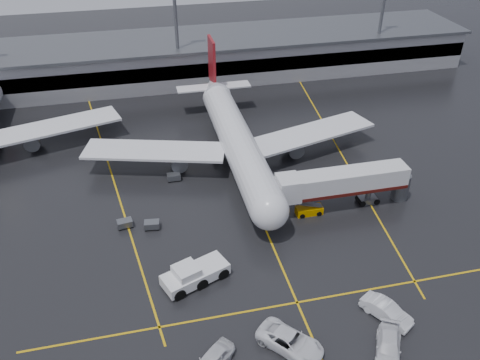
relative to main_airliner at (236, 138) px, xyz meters
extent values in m
plane|color=black|center=(0.00, -9.70, -4.21)|extent=(220.00, 220.00, 0.00)
cube|color=gold|center=(0.00, -9.70, -4.20)|extent=(0.25, 90.00, 0.02)
cube|color=gold|center=(0.00, -31.70, -4.20)|extent=(60.00, 0.25, 0.02)
cube|color=gold|center=(-20.00, 0.30, -4.20)|extent=(9.99, 69.35, 0.02)
cube|color=gold|center=(18.00, 0.30, -4.20)|extent=(7.57, 69.64, 0.02)
cube|color=gray|center=(0.00, 38.30, -0.21)|extent=(120.00, 18.00, 8.00)
cube|color=black|center=(0.00, 29.50, 0.29)|extent=(120.00, 0.40, 3.00)
cube|color=#595B60|center=(0.00, 38.30, 4.09)|extent=(122.00, 19.00, 0.60)
cylinder|color=#595B60|center=(-5.00, 32.30, 8.29)|extent=(0.70, 0.70, 25.00)
cylinder|color=#595B60|center=(40.00, 32.30, 8.29)|extent=(0.70, 0.70, 25.00)
cylinder|color=silver|center=(0.00, -1.70, -0.01)|extent=(5.20, 36.00, 5.20)
sphere|color=silver|center=(0.00, -19.70, -0.01)|extent=(5.20, 5.20, 5.20)
cone|color=silver|center=(0.00, 19.30, 0.59)|extent=(4.94, 8.00, 4.94)
cube|color=maroon|center=(0.00, 20.30, 5.49)|extent=(0.50, 5.50, 8.50)
cube|color=silver|center=(0.00, 19.30, 0.79)|extent=(14.00, 3.00, 0.25)
cube|color=silver|center=(-13.00, 0.30, -0.81)|extent=(22.80, 11.83, 0.40)
cube|color=silver|center=(13.00, 0.30, -0.81)|extent=(22.80, 11.83, 0.40)
cylinder|color=#595B60|center=(-9.50, -0.70, -2.21)|extent=(2.60, 4.50, 2.60)
cylinder|color=#595B60|center=(9.50, -0.70, -2.21)|extent=(2.60, 4.50, 2.60)
cylinder|color=#595B60|center=(0.00, -16.70, -3.21)|extent=(0.56, 0.56, 2.00)
cylinder|color=#595B60|center=(-3.20, 1.30, -3.21)|extent=(0.56, 0.56, 2.00)
cylinder|color=#595B60|center=(3.20, 1.30, -3.21)|extent=(0.56, 0.56, 2.00)
cylinder|color=black|center=(0.00, -16.70, -3.76)|extent=(0.40, 1.10, 1.10)
cylinder|color=black|center=(-3.20, 1.30, -3.66)|extent=(1.00, 1.40, 1.40)
cylinder|color=black|center=(3.20, 1.30, -3.66)|extent=(1.00, 1.40, 1.40)
cube|color=silver|center=(-29.00, 12.30, -0.81)|extent=(22.80, 11.83, 0.40)
cylinder|color=#595B60|center=(-32.50, 11.30, -2.21)|extent=(2.60, 4.50, 2.60)
cube|color=silver|center=(12.00, -15.70, 0.19)|extent=(18.00, 3.20, 3.00)
cube|color=#460F0B|center=(12.00, -15.70, -1.11)|extent=(18.00, 3.30, 0.50)
cube|color=silver|center=(3.80, -15.70, 0.19)|extent=(3.00, 3.40, 3.30)
cylinder|color=#595B60|center=(16.00, -15.70, -2.71)|extent=(0.80, 0.80, 3.00)
cube|color=#595B60|center=(16.00, -15.70, -3.76)|extent=(2.60, 1.60, 0.90)
cylinder|color=#595B60|center=(21.00, -15.70, -2.21)|extent=(2.40, 2.40, 4.00)
cylinder|color=black|center=(14.90, -15.70, -3.76)|extent=(0.90, 1.80, 0.90)
cylinder|color=black|center=(17.10, -15.70, -3.76)|extent=(0.90, 1.80, 0.90)
cube|color=white|center=(-10.63, -25.72, -3.19)|extent=(8.52, 5.84, 1.36)
cube|color=white|center=(-11.69, -26.13, -2.06)|extent=(3.52, 3.52, 1.13)
cube|color=black|center=(-11.69, -26.13, -2.06)|extent=(3.16, 3.16, 1.02)
cylinder|color=black|center=(-13.37, -26.80, -3.59)|extent=(2.61, 3.69, 1.47)
cylinder|color=black|center=(-10.63, -25.72, -3.59)|extent=(2.61, 3.69, 1.47)
cylinder|color=black|center=(-7.90, -24.64, -3.59)|extent=(2.61, 3.69, 1.47)
cube|color=#C68300|center=(6.86, -16.33, -3.64)|extent=(3.75, 1.58, 1.14)
cube|color=#595B60|center=(6.86, -16.33, -2.55)|extent=(3.61, 0.96, 1.30)
cylinder|color=black|center=(5.61, -16.34, -3.90)|extent=(0.74, 1.77, 0.73)
cylinder|color=black|center=(8.10, -16.32, -3.90)|extent=(0.74, 1.77, 0.73)
imported|color=white|center=(-2.69, -37.39, -3.23)|extent=(7.09, 7.43, 1.96)
imported|color=silver|center=(6.80, -40.13, -3.34)|extent=(5.02, 6.42, 1.74)
imported|color=silver|center=(8.73, -35.88, -3.25)|extent=(4.75, 6.02, 1.91)
imported|color=silver|center=(-10.82, -37.76, -3.29)|extent=(5.49, 5.24, 1.85)
cube|color=#595B60|center=(-14.85, -14.65, -3.56)|extent=(2.14, 1.52, 0.90)
cylinder|color=black|center=(-15.70, -15.05, -4.03)|extent=(0.40, 0.20, 0.40)
cylinder|color=black|center=(-14.11, -15.24, -4.03)|extent=(0.40, 0.20, 0.40)
cylinder|color=black|center=(-15.59, -14.06, -4.03)|extent=(0.40, 0.20, 0.40)
cylinder|color=black|center=(-14.00, -14.24, -4.03)|extent=(0.40, 0.20, 0.40)
cube|color=#595B60|center=(-18.40, -13.53, -3.56)|extent=(2.17, 1.59, 0.90)
cylinder|color=black|center=(-19.11, -14.15, -4.03)|extent=(0.40, 0.20, 0.40)
cylinder|color=black|center=(-17.53, -13.90, -4.03)|extent=(0.40, 0.20, 0.40)
cylinder|color=black|center=(-19.26, -13.16, -4.03)|extent=(0.40, 0.20, 0.40)
cylinder|color=black|center=(-17.68, -12.92, -4.03)|extent=(0.40, 0.20, 0.40)
cube|color=#595B60|center=(-10.59, -3.55, -3.56)|extent=(2.03, 1.34, 0.90)
cylinder|color=black|center=(-11.38, -4.07, -4.03)|extent=(0.40, 0.20, 0.40)
cylinder|color=black|center=(-9.78, -4.04, -4.03)|extent=(0.40, 0.20, 0.40)
cylinder|color=black|center=(-11.40, -3.07, -4.03)|extent=(0.40, 0.20, 0.40)
cylinder|color=black|center=(-9.81, -3.04, -4.03)|extent=(0.40, 0.20, 0.40)
camera|label=1|loc=(-15.13, -68.51, 38.48)|focal=37.34mm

